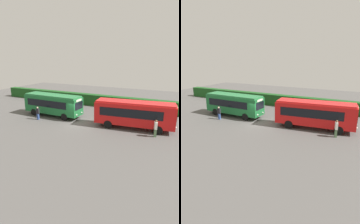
{
  "view_description": "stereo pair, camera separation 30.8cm",
  "coord_description": "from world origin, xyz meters",
  "views": [
    {
      "loc": [
        12.26,
        -20.64,
        8.22
      ],
      "look_at": [
        1.18,
        1.39,
        1.31
      ],
      "focal_mm": 31.16,
      "sensor_mm": 36.0,
      "label": 1
    },
    {
      "loc": [
        12.54,
        -20.5,
        8.22
      ],
      "look_at": [
        1.18,
        1.39,
        1.31
      ],
      "focal_mm": 31.16,
      "sensor_mm": 36.0,
      "label": 2
    }
  ],
  "objects": [
    {
      "name": "ground_plane",
      "position": [
        0.0,
        0.0,
        0.0
      ],
      "size": [
        64.0,
        64.0,
        0.0
      ],
      "primitive_type": "plane",
      "color": "#514F4C"
    },
    {
      "name": "bus_green",
      "position": [
        -4.67,
        1.35,
        1.82
      ],
      "size": [
        8.85,
        2.62,
        3.15
      ],
      "rotation": [
        0.0,
        0.0,
        -0.02
      ],
      "color": "#19602D",
      "rests_on": "ground_plane"
    },
    {
      "name": "bus_red",
      "position": [
        7.06,
        1.44,
        1.88
      ],
      "size": [
        9.47,
        3.3,
        3.29
      ],
      "rotation": [
        0.0,
        0.0,
        0.11
      ],
      "color": "red",
      "rests_on": "ground_plane"
    },
    {
      "name": "person_left",
      "position": [
        -5.5,
        -1.04,
        0.95
      ],
      "size": [
        0.44,
        0.29,
        1.78
      ],
      "rotation": [
        0.0,
        0.0,
        4.8
      ],
      "color": "#334C8C",
      "rests_on": "ground_plane"
    },
    {
      "name": "person_center",
      "position": [
        -2.27,
        3.42,
        0.89
      ],
      "size": [
        0.29,
        0.49,
        1.69
      ],
      "rotation": [
        0.0,
        0.0,
        6.22
      ],
      "color": "#334C8C",
      "rests_on": "ground_plane"
    },
    {
      "name": "person_right",
      "position": [
        9.83,
        -0.14,
        1.02
      ],
      "size": [
        0.39,
        0.51,
        1.92
      ],
      "rotation": [
        0.0,
        0.0,
        3.46
      ],
      "color": "#4C6B47",
      "rests_on": "ground_plane"
    },
    {
      "name": "hedge_row",
      "position": [
        0.0,
        9.88,
        0.97
      ],
      "size": [
        44.0,
        1.33,
        1.95
      ],
      "primitive_type": "cube",
      "color": "#1A4B1B",
      "rests_on": "ground_plane"
    },
    {
      "name": "traffic_cone",
      "position": [
        -13.88,
        6.93,
        0.3
      ],
      "size": [
        0.36,
        0.36,
        0.6
      ],
      "primitive_type": "cone",
      "color": "orange",
      "rests_on": "ground_plane"
    }
  ]
}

